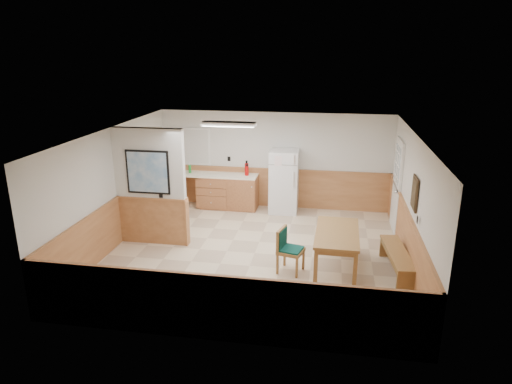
% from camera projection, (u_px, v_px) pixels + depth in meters
% --- Properties ---
extents(ground, '(6.00, 6.00, 0.00)m').
position_uv_depth(ground, '(255.00, 253.00, 9.39)').
color(ground, beige).
rests_on(ground, ground).
extents(ceiling, '(6.00, 6.00, 0.02)m').
position_uv_depth(ceiling, '(255.00, 133.00, 8.64)').
color(ceiling, white).
rests_on(ceiling, back_wall).
extents(back_wall, '(6.00, 0.02, 2.50)m').
position_uv_depth(back_wall, '(274.00, 160.00, 11.84)').
color(back_wall, silver).
rests_on(back_wall, ground).
extents(right_wall, '(0.02, 6.00, 2.50)m').
position_uv_depth(right_wall, '(412.00, 204.00, 8.54)').
color(right_wall, silver).
rests_on(right_wall, ground).
extents(left_wall, '(0.02, 6.00, 2.50)m').
position_uv_depth(left_wall, '(113.00, 188.00, 9.49)').
color(left_wall, silver).
rests_on(left_wall, ground).
extents(wainscot_back, '(6.00, 0.04, 1.00)m').
position_uv_depth(wainscot_back, '(274.00, 188.00, 12.04)').
color(wainscot_back, '#BC804B').
rests_on(wainscot_back, ground).
extents(wainscot_right, '(0.04, 6.00, 1.00)m').
position_uv_depth(wainscot_right, '(407.00, 240.00, 8.77)').
color(wainscot_right, '#BC804B').
rests_on(wainscot_right, ground).
extents(wainscot_left, '(0.04, 6.00, 1.00)m').
position_uv_depth(wainscot_left, '(117.00, 222.00, 9.71)').
color(wainscot_left, '#BC804B').
rests_on(wainscot_left, ground).
extents(partition_wall, '(1.50, 0.20, 2.50)m').
position_uv_depth(partition_wall, '(151.00, 188.00, 9.56)').
color(partition_wall, silver).
rests_on(partition_wall, ground).
extents(kitchen_counter, '(2.20, 0.61, 1.00)m').
position_uv_depth(kitchen_counter, '(227.00, 191.00, 11.97)').
color(kitchen_counter, '#A9693C').
rests_on(kitchen_counter, ground).
extents(exterior_door, '(0.07, 1.02, 2.15)m').
position_uv_depth(exterior_door, '(397.00, 185.00, 10.39)').
color(exterior_door, white).
rests_on(exterior_door, ground).
extents(kitchen_window, '(0.80, 0.04, 1.00)m').
position_uv_depth(kitchen_window, '(196.00, 147.00, 12.06)').
color(kitchen_window, white).
rests_on(kitchen_window, back_wall).
extents(wall_painting, '(0.04, 0.50, 0.60)m').
position_uv_depth(wall_painting, '(415.00, 193.00, 8.17)').
color(wall_painting, '#332414').
rests_on(wall_painting, right_wall).
extents(fluorescent_fixture, '(1.20, 0.30, 0.09)m').
position_uv_depth(fluorescent_fixture, '(229.00, 124.00, 10.01)').
color(fluorescent_fixture, white).
rests_on(fluorescent_fixture, ceiling).
extents(refrigerator, '(0.72, 0.73, 1.61)m').
position_uv_depth(refrigerator, '(284.00, 181.00, 11.57)').
color(refrigerator, white).
rests_on(refrigerator, ground).
extents(dining_table, '(0.83, 1.61, 0.75)m').
position_uv_depth(dining_table, '(337.00, 237.00, 8.56)').
color(dining_table, '#A26B3B').
rests_on(dining_table, ground).
extents(dining_bench, '(0.50, 1.62, 0.45)m').
position_uv_depth(dining_bench, '(397.00, 257.00, 8.44)').
color(dining_bench, '#A26B3B').
rests_on(dining_bench, ground).
extents(dining_chair, '(0.69, 0.55, 0.85)m').
position_uv_depth(dining_chair, '(286.00, 247.00, 8.51)').
color(dining_chair, '#A26B3B').
rests_on(dining_chair, ground).
extents(fire_extinguisher, '(0.13, 0.13, 0.39)m').
position_uv_depth(fire_extinguisher, '(247.00, 169.00, 11.71)').
color(fire_extinguisher, '#BF0A0A').
rests_on(fire_extinguisher, kitchen_counter).
extents(soap_bottle, '(0.07, 0.07, 0.22)m').
position_uv_depth(soap_bottle, '(190.00, 169.00, 11.97)').
color(soap_bottle, '#198C2C').
rests_on(soap_bottle, kitchen_counter).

